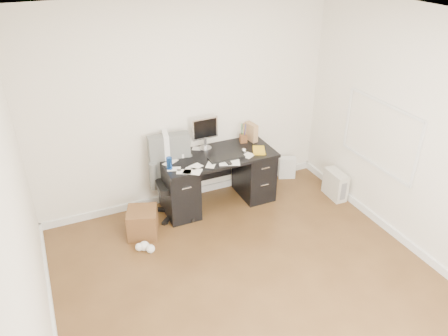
# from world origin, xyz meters

# --- Properties ---
(ground) EXTENTS (4.00, 4.00, 0.00)m
(ground) POSITION_xyz_m (0.00, 0.00, 0.00)
(ground) COLOR #472E17
(ground) RESTS_ON ground
(room_shell) EXTENTS (4.02, 4.02, 2.71)m
(room_shell) POSITION_xyz_m (0.03, 0.03, 1.66)
(room_shell) COLOR silver
(room_shell) RESTS_ON ground
(desk) EXTENTS (1.50, 0.70, 0.75)m
(desk) POSITION_xyz_m (0.30, 1.65, 0.40)
(desk) COLOR black
(desk) RESTS_ON ground
(loose_papers) EXTENTS (1.10, 0.60, 0.00)m
(loose_papers) POSITION_xyz_m (0.10, 1.60, 0.75)
(loose_papers) COLOR white
(loose_papers) RESTS_ON desk
(lcd_monitor) EXTENTS (0.36, 0.21, 0.45)m
(lcd_monitor) POSITION_xyz_m (0.22, 1.87, 0.98)
(lcd_monitor) COLOR silver
(lcd_monitor) RESTS_ON desk
(keyboard) EXTENTS (0.46, 0.16, 0.03)m
(keyboard) POSITION_xyz_m (0.36, 1.50, 0.76)
(keyboard) COLOR black
(keyboard) RESTS_ON desk
(computer_mouse) EXTENTS (0.08, 0.08, 0.06)m
(computer_mouse) POSITION_xyz_m (0.64, 1.56, 0.78)
(computer_mouse) COLOR silver
(computer_mouse) RESTS_ON desk
(travel_mug) EXTENTS (0.08, 0.08, 0.16)m
(travel_mug) POSITION_xyz_m (-0.39, 1.54, 0.83)
(travel_mug) COLOR #16429B
(travel_mug) RESTS_ON desk
(white_binder) EXTENTS (0.18, 0.31, 0.33)m
(white_binder) POSITION_xyz_m (-0.32, 1.89, 0.92)
(white_binder) COLOR silver
(white_binder) RESTS_ON desk
(magazine_file) EXTENTS (0.14, 0.22, 0.25)m
(magazine_file) POSITION_xyz_m (0.90, 1.86, 0.87)
(magazine_file) COLOR #9E7B4C
(magazine_file) RESTS_ON desk
(pen_cup) EXTENTS (0.13, 0.13, 0.27)m
(pen_cup) POSITION_xyz_m (0.77, 1.84, 0.89)
(pen_cup) COLOR brown
(pen_cup) RESTS_ON desk
(yellow_book) EXTENTS (0.24, 0.26, 0.04)m
(yellow_book) POSITION_xyz_m (0.84, 1.50, 0.77)
(yellow_book) COLOR gold
(yellow_book) RESTS_ON desk
(paper_remote) EXTENTS (0.32, 0.29, 0.02)m
(paper_remote) POSITION_xyz_m (0.35, 1.39, 0.76)
(paper_remote) COLOR white
(paper_remote) RESTS_ON desk
(office_chair) EXTENTS (0.65, 0.65, 1.07)m
(office_chair) POSITION_xyz_m (-0.31, 1.65, 0.54)
(office_chair) COLOR #4F514F
(office_chair) RESTS_ON ground
(pc_tower) EXTENTS (0.19, 0.40, 0.39)m
(pc_tower) POSITION_xyz_m (1.86, 1.12, 0.19)
(pc_tower) COLOR #B4B0A3
(pc_tower) RESTS_ON ground
(shopping_bag) EXTENTS (0.29, 0.25, 0.34)m
(shopping_bag) POSITION_xyz_m (1.53, 1.86, 0.17)
(shopping_bag) COLOR silver
(shopping_bag) RESTS_ON ground
(wicker_basket) EXTENTS (0.45, 0.45, 0.35)m
(wicker_basket) POSITION_xyz_m (-0.82, 1.38, 0.18)
(wicker_basket) COLOR #4E3017
(wicker_basket) RESTS_ON ground
(desk_printer) EXTENTS (0.44, 0.40, 0.21)m
(desk_printer) POSITION_xyz_m (-0.12, 1.80, 0.11)
(desk_printer) COLOR slate
(desk_printer) RESTS_ON ground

